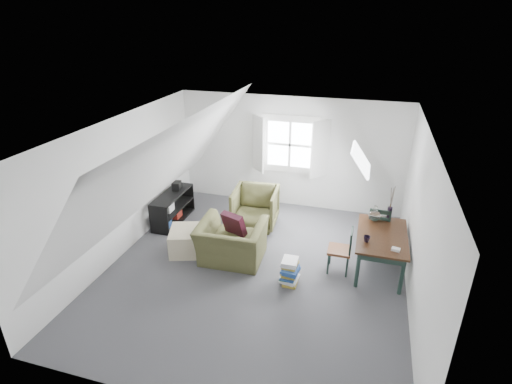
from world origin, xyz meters
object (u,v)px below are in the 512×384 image
(ottoman, at_px, (189,241))
(media_shelf, at_px, (172,210))
(armchair_far, at_px, (255,225))
(dining_chair_far, at_px, (378,227))
(magazine_stack, at_px, (290,272))
(armchair_near, at_px, (232,260))
(dining_table, at_px, (382,239))
(dining_chair_near, at_px, (341,250))

(ottoman, bearing_deg, media_shelf, 130.94)
(armchair_far, height_order, dining_chair_far, dining_chair_far)
(ottoman, height_order, dining_chair_far, dining_chair_far)
(ottoman, xyz_separation_m, magazine_stack, (2.00, -0.43, -0.00))
(media_shelf, bearing_deg, armchair_near, -35.20)
(armchair_near, xyz_separation_m, armchair_far, (0.04, 1.37, 0.00))
(magazine_stack, bearing_deg, media_shelf, 153.95)
(ottoman, distance_m, dining_chair_far, 3.52)
(dining_table, bearing_deg, magazine_stack, -146.11)
(armchair_far, distance_m, dining_table, 2.73)
(dining_table, xyz_separation_m, dining_chair_far, (-0.05, 0.67, -0.13))
(dining_table, distance_m, dining_chair_far, 0.69)
(dining_chair_near, bearing_deg, armchair_near, -79.62)
(armchair_near, distance_m, dining_table, 2.64)
(armchair_near, height_order, dining_chair_near, dining_chair_near)
(armchair_far, bearing_deg, media_shelf, -173.01)
(dining_chair_near, xyz_separation_m, magazine_stack, (-0.76, -0.58, -0.21))
(dining_chair_near, xyz_separation_m, media_shelf, (-3.60, 0.81, -0.14))
(ottoman, height_order, dining_table, dining_table)
(ottoman, distance_m, magazine_stack, 2.05)
(dining_chair_far, xyz_separation_m, magazine_stack, (-1.34, -1.49, -0.25))
(ottoman, xyz_separation_m, dining_chair_far, (3.35, 1.06, 0.24))
(armchair_near, distance_m, media_shelf, 2.00)
(dining_chair_far, bearing_deg, armchair_far, -23.66)
(ottoman, height_order, media_shelf, media_shelf)
(armchair_near, xyz_separation_m, ottoman, (-0.86, 0.06, 0.22))
(dining_chair_near, bearing_deg, magazine_stack, -48.74)
(dining_chair_far, xyz_separation_m, dining_chair_near, (-0.58, -0.91, -0.04))
(dining_table, relative_size, media_shelf, 1.10)
(dining_table, relative_size, magazine_stack, 3.16)
(ottoman, distance_m, media_shelf, 1.27)
(armchair_far, height_order, magazine_stack, magazine_stack)
(dining_table, height_order, dining_chair_far, dining_chair_far)
(armchair_far, relative_size, ottoman, 1.36)
(armchair_near, bearing_deg, dining_table, -172.13)
(armchair_far, height_order, media_shelf, media_shelf)
(armchair_near, bearing_deg, media_shelf, -33.20)
(dining_chair_near, bearing_deg, dining_chair_far, 151.64)
(ottoman, distance_m, dining_table, 3.44)
(ottoman, height_order, dining_chair_near, dining_chair_near)
(dining_chair_near, bearing_deg, armchair_far, -117.74)
(dining_table, bearing_deg, ottoman, -169.94)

